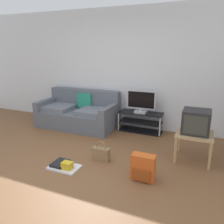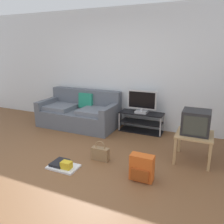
# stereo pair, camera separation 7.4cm
# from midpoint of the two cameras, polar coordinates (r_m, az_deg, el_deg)

# --- Properties ---
(ground_plane) EXTENTS (9.00, 9.80, 0.02)m
(ground_plane) POSITION_cam_midpoint_polar(r_m,az_deg,el_deg) (3.64, -11.76, -14.54)
(ground_plane) COLOR brown
(wall_back) EXTENTS (9.00, 0.10, 2.70)m
(wall_back) POSITION_cam_midpoint_polar(r_m,az_deg,el_deg) (5.34, 3.13, 10.81)
(wall_back) COLOR silver
(wall_back) RESTS_ON ground_plane
(couch) EXTENTS (1.85, 0.93, 0.84)m
(couch) POSITION_cam_midpoint_polar(r_m,az_deg,el_deg) (5.47, -7.79, -0.29)
(couch) COLOR #565B66
(couch) RESTS_ON ground_plane
(tv_stand) EXTENTS (0.96, 0.39, 0.44)m
(tv_stand) POSITION_cam_midpoint_polar(r_m,az_deg,el_deg) (5.10, 7.87, -2.54)
(tv_stand) COLOR black
(tv_stand) RESTS_ON ground_plane
(flat_tv) EXTENTS (0.64, 0.22, 0.50)m
(flat_tv) POSITION_cam_midpoint_polar(r_m,az_deg,el_deg) (4.95, 8.00, 2.53)
(flat_tv) COLOR #B2B2B7
(flat_tv) RESTS_ON tv_stand
(side_table) EXTENTS (0.57, 0.57, 0.48)m
(side_table) POSITION_cam_midpoint_polar(r_m,az_deg,el_deg) (3.94, 20.65, -6.09)
(side_table) COLOR tan
(side_table) RESTS_ON ground_plane
(crt_tv) EXTENTS (0.43, 0.41, 0.38)m
(crt_tv) POSITION_cam_midpoint_polar(r_m,az_deg,el_deg) (3.88, 21.03, -2.41)
(crt_tv) COLOR #232326
(crt_tv) RESTS_ON side_table
(backpack) EXTENTS (0.33, 0.23, 0.38)m
(backpack) POSITION_cam_midpoint_polar(r_m,az_deg,el_deg) (3.31, 8.20, -13.83)
(backpack) COLOR #CC561E
(backpack) RESTS_ON ground_plane
(handbag) EXTENTS (0.30, 0.12, 0.34)m
(handbag) POSITION_cam_midpoint_polar(r_m,az_deg,el_deg) (3.83, -2.41, -10.39)
(handbag) COLOR olive
(handbag) RESTS_ON ground_plane
(floor_tray) EXTENTS (0.48, 0.33, 0.14)m
(floor_tray) POSITION_cam_midpoint_polar(r_m,az_deg,el_deg) (3.71, -11.72, -13.07)
(floor_tray) COLOR silver
(floor_tray) RESTS_ON ground_plane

